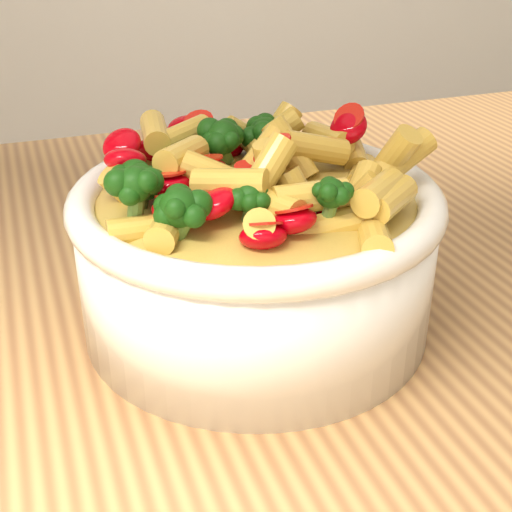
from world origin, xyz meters
name	(u,v)px	position (x,y,z in m)	size (l,w,h in m)	color
table	(286,410)	(0.00, 0.00, 0.80)	(1.20, 0.80, 0.90)	tan
serving_bowl	(256,254)	(-0.03, -0.02, 0.95)	(0.22, 0.22, 0.10)	white
pasta_salad	(256,163)	(-0.03, -0.02, 1.01)	(0.18, 0.18, 0.04)	#E8AF49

